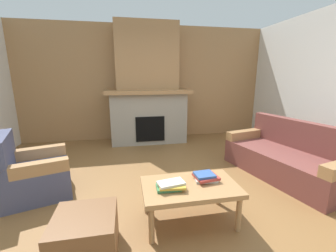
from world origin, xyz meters
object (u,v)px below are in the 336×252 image
fireplace (148,92)px  couch (287,158)px  ottoman (86,236)px  coffee_table (190,189)px  armchair (33,174)px

fireplace → couch: 3.12m
fireplace → ottoman: bearing=-104.8°
coffee_table → ottoman: bearing=-164.1°
coffee_table → ottoman: 1.07m
couch → armchair: 3.67m
fireplace → coffee_table: bearing=-87.8°
fireplace → armchair: fireplace is taller
ottoman → couch: bearing=20.8°
armchair → coffee_table: 2.07m
fireplace → couch: size_ratio=1.39×
fireplace → armchair: 2.91m
fireplace → couch: fireplace is taller
fireplace → coffee_table: fireplace is taller
fireplace → coffee_table: size_ratio=2.70×
fireplace → armchair: size_ratio=2.84×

